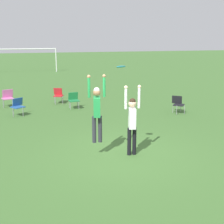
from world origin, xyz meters
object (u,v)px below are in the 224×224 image
(camping_chair_0, at_px, (58,94))
(camping_chair_1, at_px, (74,99))
(camping_chair_2, at_px, (178,103))
(camping_chair_4, at_px, (18,105))
(frisbee, at_px, (121,67))
(camping_chair_3, at_px, (8,97))
(person_jumping, at_px, (97,107))
(person_defending, at_px, (132,119))

(camping_chair_0, bearing_deg, camping_chair_1, 136.06)
(camping_chair_0, xyz_separation_m, camping_chair_2, (5.26, -3.69, -0.01))
(camping_chair_0, bearing_deg, camping_chair_4, 69.12)
(frisbee, height_order, camping_chair_2, frisbee)
(camping_chair_1, xyz_separation_m, camping_chair_4, (-2.69, -0.74, -0.01))
(camping_chair_3, relative_size, camping_chair_4, 1.10)
(camping_chair_3, bearing_deg, camping_chair_4, 86.57)
(person_jumping, bearing_deg, camping_chair_2, -36.67)
(frisbee, height_order, camping_chair_4, frisbee)
(person_defending, relative_size, camping_chair_2, 2.69)
(camping_chair_0, relative_size, camping_chair_4, 1.04)
(camping_chair_3, bearing_deg, camping_chair_0, 164.04)
(camping_chair_3, distance_m, camping_chair_4, 2.16)
(person_jumping, height_order, camping_chair_3, person_jumping)
(person_defending, distance_m, camping_chair_0, 8.34)
(person_defending, bearing_deg, person_jumping, -90.00)
(person_defending, bearing_deg, camping_chair_2, 151.60)
(camping_chair_3, bearing_deg, camping_chair_1, 139.48)
(person_defending, bearing_deg, camping_chair_0, -158.07)
(person_jumping, distance_m, camping_chair_0, 8.04)
(frisbee, bearing_deg, camping_chair_2, 46.63)
(camping_chair_0, xyz_separation_m, camping_chair_4, (-2.07, -2.17, -0.02))
(camping_chair_2, xyz_separation_m, camping_chair_3, (-7.87, 3.61, 0.03))
(person_defending, bearing_deg, frisbee, -85.48)
(camping_chair_1, height_order, camping_chair_4, camping_chair_1)
(camping_chair_1, relative_size, camping_chair_4, 1.02)
(person_jumping, height_order, camping_chair_1, person_jumping)
(camping_chair_0, bearing_deg, camping_chair_2, 167.68)
(person_jumping, distance_m, camping_chair_3, 8.49)
(frisbee, distance_m, camping_chair_1, 7.09)
(person_defending, xyz_separation_m, frisbee, (-0.35, 0.05, 1.56))
(camping_chair_4, bearing_deg, camping_chair_3, -109.53)
(camping_chair_1, xyz_separation_m, camping_chair_3, (-3.23, 1.36, 0.03))
(camping_chair_2, xyz_separation_m, camping_chair_4, (-7.33, 1.52, -0.00))
(camping_chair_3, bearing_deg, camping_chair_2, 137.61)
(camping_chair_2, height_order, camping_chair_3, camping_chair_3)
(frisbee, relative_size, camping_chair_4, 0.33)
(frisbee, bearing_deg, person_jumping, 165.56)
(person_defending, height_order, camping_chair_1, person_defending)
(camping_chair_0, distance_m, camping_chair_1, 1.56)
(frisbee, relative_size, camping_chair_2, 0.32)
(camping_chair_1, height_order, camping_chair_2, camping_chair_2)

